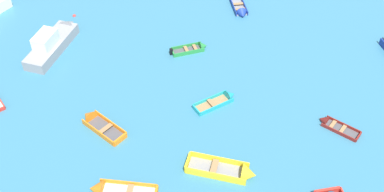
{
  "coord_description": "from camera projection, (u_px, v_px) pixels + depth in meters",
  "views": [
    {
      "loc": [
        -4.45,
        0.58,
        22.65
      ],
      "look_at": [
        0.0,
        23.72,
        0.15
      ],
      "focal_mm": 43.83,
      "sensor_mm": 36.0,
      "label": 1
    }
  ],
  "objects": [
    {
      "name": "rowboat_orange_near_right",
      "position": [
        96.0,
        122.0,
        30.76
      ],
      "size": [
        3.02,
        3.43,
        1.06
      ],
      "color": "#4C4C51",
      "rests_on": "ground_plane"
    },
    {
      "name": "mooring_buoy_outer_edge",
      "position": [
        74.0,
        16.0,
        39.96
      ],
      "size": [
        0.29,
        0.29,
        0.29
      ],
      "primitive_type": "sphere",
      "color": "red",
      "rests_on": "ground_plane"
    },
    {
      "name": "rowboat_orange_outer_left",
      "position": [
        108.0,
        191.0,
        26.87
      ],
      "size": [
        4.09,
        2.34,
        1.16
      ],
      "color": "beige",
      "rests_on": "ground_plane"
    },
    {
      "name": "rowboat_deep_blue_back_row_left",
      "position": [
        241.0,
        11.0,
        40.24
      ],
      "size": [
        1.16,
        3.33,
        0.96
      ],
      "color": "gray",
      "rests_on": "ground_plane"
    },
    {
      "name": "rowboat_turquoise_distant_center",
      "position": [
        223.0,
        99.0,
        32.38
      ],
      "size": [
        3.28,
        1.98,
        0.9
      ],
      "color": "#99754C",
      "rests_on": "ground_plane"
    },
    {
      "name": "motor_launch_grey_back_row_right",
      "position": [
        54.0,
        41.0,
        36.34
      ],
      "size": [
        4.36,
        6.26,
        2.2
      ],
      "color": "gray",
      "rests_on": "ground_plane"
    },
    {
      "name": "rowboat_yellow_far_left",
      "position": [
        234.0,
        172.0,
        27.75
      ],
      "size": [
        4.32,
        2.91,
        1.19
      ],
      "color": "gray",
      "rests_on": "ground_plane"
    },
    {
      "name": "rowboat_maroon_near_left",
      "position": [
        330.0,
        124.0,
        30.72
      ],
      "size": [
        2.47,
        2.61,
        0.83
      ],
      "color": "#4C4C51",
      "rests_on": "ground_plane"
    },
    {
      "name": "rowboat_green_center",
      "position": [
        195.0,
        48.0,
        36.49
      ],
      "size": [
        3.05,
        1.21,
        0.83
      ],
      "color": "#4C4C51",
      "rests_on": "ground_plane"
    }
  ]
}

